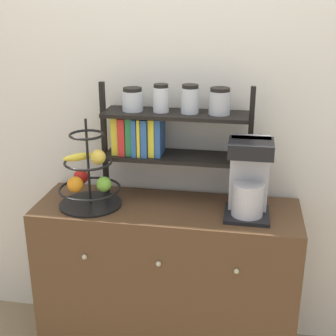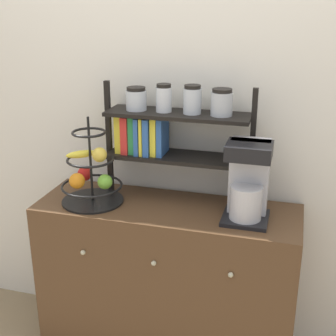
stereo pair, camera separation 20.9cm
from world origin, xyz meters
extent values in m
cube|color=silver|center=(0.00, 0.47, 1.30)|extent=(7.00, 0.05, 2.60)
cube|color=#4C331E|center=(0.00, 0.21, 0.42)|extent=(1.27, 0.42, 0.83)
sphere|color=#B2AD8C|center=(-0.35, -0.01, 0.65)|extent=(0.02, 0.02, 0.02)
sphere|color=#B2AD8C|center=(0.00, -0.01, 0.65)|extent=(0.02, 0.02, 0.02)
sphere|color=#B2AD8C|center=(0.35, -0.01, 0.65)|extent=(0.02, 0.02, 0.02)
cube|color=black|center=(0.38, 0.17, 0.84)|extent=(0.20, 0.21, 0.02)
cube|color=#B7B7BC|center=(0.38, 0.23, 1.02)|extent=(0.17, 0.08, 0.35)
cylinder|color=#B7B7BC|center=(0.38, 0.16, 0.93)|extent=(0.14, 0.14, 0.15)
cube|color=black|center=(0.38, 0.16, 1.16)|extent=(0.19, 0.17, 0.07)
cylinder|color=black|center=(-0.37, 0.17, 0.84)|extent=(0.30, 0.30, 0.01)
cylinder|color=black|center=(-0.37, 0.17, 1.05)|extent=(0.01, 0.01, 0.42)
torus|color=black|center=(-0.37, 0.17, 0.92)|extent=(0.30, 0.30, 0.01)
torus|color=black|center=(-0.37, 0.17, 1.05)|extent=(0.23, 0.23, 0.01)
torus|color=black|center=(-0.37, 0.17, 1.19)|extent=(0.16, 0.16, 0.01)
sphere|color=red|center=(-0.43, 0.22, 0.96)|extent=(0.07, 0.07, 0.07)
sphere|color=#6BAD33|center=(-0.29, 0.15, 0.96)|extent=(0.07, 0.07, 0.07)
sphere|color=orange|center=(-0.42, 0.12, 0.96)|extent=(0.08, 0.08, 0.08)
ellipsoid|color=yellow|center=(-0.41, 0.17, 1.08)|extent=(0.14, 0.12, 0.04)
sphere|color=gold|center=(-0.31, 0.15, 1.09)|extent=(0.07, 0.07, 0.07)
cube|color=black|center=(-0.33, 0.33, 1.12)|extent=(0.02, 0.02, 0.57)
cube|color=black|center=(0.38, 0.33, 1.12)|extent=(0.02, 0.02, 0.57)
cube|color=black|center=(0.02, 0.33, 1.05)|extent=(0.69, 0.20, 0.02)
cube|color=black|center=(0.02, 0.33, 1.26)|extent=(0.69, 0.20, 0.02)
cube|color=yellow|center=(-0.27, 0.33, 1.15)|extent=(0.03, 0.12, 0.18)
cube|color=red|center=(-0.23, 0.33, 1.15)|extent=(0.03, 0.14, 0.18)
cube|color=#2D8C47|center=(-0.20, 0.33, 1.15)|extent=(0.03, 0.13, 0.18)
cube|color=#2D599E|center=(-0.17, 0.33, 1.15)|extent=(0.02, 0.16, 0.18)
cube|color=yellow|center=(-0.14, 0.33, 1.15)|extent=(0.02, 0.15, 0.18)
cube|color=#2D599E|center=(-0.12, 0.33, 1.15)|extent=(0.03, 0.16, 0.18)
cube|color=yellow|center=(-0.09, 0.33, 1.15)|extent=(0.03, 0.13, 0.18)
cube|color=#2D599E|center=(-0.05, 0.33, 1.15)|extent=(0.03, 0.14, 0.18)
cylinder|color=silver|center=(-0.19, 0.33, 1.32)|extent=(0.10, 0.10, 0.09)
cylinder|color=black|center=(-0.19, 0.33, 1.37)|extent=(0.09, 0.09, 0.02)
cylinder|color=silver|center=(-0.05, 0.33, 1.33)|extent=(0.08, 0.08, 0.12)
cylinder|color=black|center=(-0.05, 0.33, 1.39)|extent=(0.07, 0.07, 0.02)
cylinder|color=silver|center=(0.09, 0.33, 1.33)|extent=(0.09, 0.09, 0.12)
cylinder|color=black|center=(0.09, 0.33, 1.40)|extent=(0.08, 0.08, 0.02)
cylinder|color=#ADB2B7|center=(0.23, 0.33, 1.32)|extent=(0.10, 0.10, 0.11)
cylinder|color=black|center=(0.23, 0.33, 1.39)|extent=(0.09, 0.09, 0.02)
camera|label=1|loc=(0.36, -1.80, 1.78)|focal=50.00mm
camera|label=2|loc=(0.56, -1.75, 1.78)|focal=50.00mm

